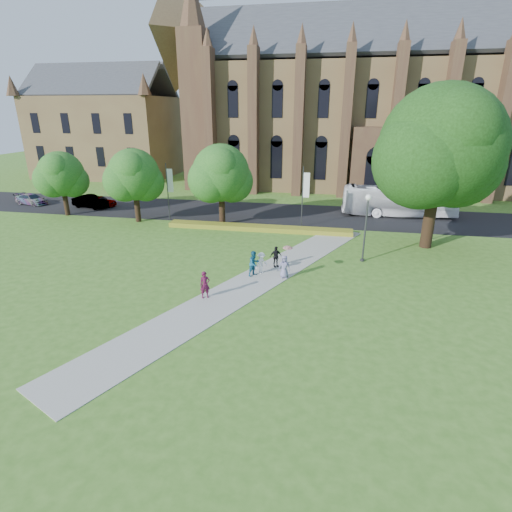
% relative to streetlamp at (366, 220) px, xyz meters
% --- Properties ---
extents(ground, '(160.00, 160.00, 0.00)m').
position_rel_streetlamp_xyz_m(ground, '(-7.50, -6.50, -3.30)').
color(ground, '#3D6D20').
rests_on(ground, ground).
extents(road, '(160.00, 10.00, 0.02)m').
position_rel_streetlamp_xyz_m(road, '(-7.50, 13.50, -3.29)').
color(road, black).
rests_on(road, ground).
extents(footpath, '(15.58, 28.54, 0.04)m').
position_rel_streetlamp_xyz_m(footpath, '(-7.50, -5.50, -3.28)').
color(footpath, '#B2B2A8').
rests_on(footpath, ground).
extents(flower_hedge, '(18.00, 1.40, 0.45)m').
position_rel_streetlamp_xyz_m(flower_hedge, '(-9.50, 6.70, -3.07)').
color(flower_hedge, '#B38F23').
rests_on(flower_hedge, ground).
extents(cathedral, '(52.60, 18.25, 28.00)m').
position_rel_streetlamp_xyz_m(cathedral, '(2.50, 33.23, 9.69)').
color(cathedral, brown).
rests_on(cathedral, ground).
extents(building_west, '(22.00, 14.00, 18.30)m').
position_rel_streetlamp_xyz_m(building_west, '(-41.50, 35.50, 5.91)').
color(building_west, brown).
rests_on(building_west, ground).
extents(streetlamp, '(0.44, 0.44, 5.24)m').
position_rel_streetlamp_xyz_m(streetlamp, '(0.00, 0.00, 0.00)').
color(streetlamp, '#38383D').
rests_on(streetlamp, ground).
extents(large_tree, '(9.60, 9.60, 13.20)m').
position_rel_streetlamp_xyz_m(large_tree, '(5.50, 4.50, 5.07)').
color(large_tree, '#332114').
rests_on(large_tree, ground).
extents(street_tree_0, '(5.20, 5.20, 7.50)m').
position_rel_streetlamp_xyz_m(street_tree_0, '(-22.50, 7.50, 1.58)').
color(street_tree_0, '#332114').
rests_on(street_tree_0, ground).
extents(street_tree_1, '(5.60, 5.60, 8.05)m').
position_rel_streetlamp_xyz_m(street_tree_1, '(-13.50, 8.00, 1.93)').
color(street_tree_1, '#332114').
rests_on(street_tree_1, ground).
extents(street_tree_2, '(4.80, 4.80, 6.95)m').
position_rel_streetlamp_xyz_m(street_tree_2, '(-31.50, 8.50, 1.23)').
color(street_tree_2, '#332114').
rests_on(street_tree_2, ground).
extents(banner_pole_0, '(0.70, 0.10, 6.00)m').
position_rel_streetlamp_xyz_m(banner_pole_0, '(-5.39, 8.70, 0.09)').
color(banner_pole_0, '#38383D').
rests_on(banner_pole_0, ground).
extents(banner_pole_1, '(0.70, 0.10, 6.00)m').
position_rel_streetlamp_xyz_m(banner_pole_1, '(-19.39, 8.70, 0.09)').
color(banner_pole_1, '#38383D').
rests_on(banner_pole_1, ground).
extents(tour_coach, '(12.10, 3.22, 3.35)m').
position_rel_streetlamp_xyz_m(tour_coach, '(4.52, 15.00, -1.60)').
color(tour_coach, white).
rests_on(tour_coach, road).
extents(car_0, '(4.00, 1.70, 1.35)m').
position_rel_streetlamp_xyz_m(car_0, '(-30.12, 12.76, -2.60)').
color(car_0, gray).
rests_on(car_0, road).
extents(car_1, '(4.84, 2.66, 1.51)m').
position_rel_streetlamp_xyz_m(car_1, '(-30.83, 12.05, -2.52)').
color(car_1, gray).
rests_on(car_1, road).
extents(car_2, '(4.61, 2.66, 1.26)m').
position_rel_streetlamp_xyz_m(car_2, '(-39.12, 12.41, -2.65)').
color(car_2, gray).
rests_on(car_2, road).
extents(pedestrian_0, '(0.76, 0.68, 1.74)m').
position_rel_streetlamp_xyz_m(pedestrian_0, '(-10.05, -8.54, -2.39)').
color(pedestrian_0, '#4C112D').
rests_on(pedestrian_0, footpath).
extents(pedestrian_1, '(1.08, 1.13, 1.83)m').
position_rel_streetlamp_xyz_m(pedestrian_1, '(-7.73, -4.52, -2.34)').
color(pedestrian_1, '#185A7A').
rests_on(pedestrian_1, footpath).
extents(pedestrian_2, '(1.08, 1.16, 1.57)m').
position_rel_streetlamp_xyz_m(pedestrian_2, '(-7.30, -3.99, -2.47)').
color(pedestrian_2, white).
rests_on(pedestrian_2, footpath).
extents(pedestrian_3, '(1.01, 0.81, 1.60)m').
position_rel_streetlamp_xyz_m(pedestrian_3, '(-6.47, -2.55, -2.46)').
color(pedestrian_3, black).
rests_on(pedestrian_3, footpath).
extents(pedestrian_4, '(0.84, 0.59, 1.62)m').
position_rel_streetlamp_xyz_m(pedestrian_4, '(-5.59, -4.45, -2.45)').
color(pedestrian_4, slate).
rests_on(pedestrian_4, footpath).
extents(parasol, '(0.82, 0.82, 0.61)m').
position_rel_streetlamp_xyz_m(parasol, '(-5.41, -4.35, -1.33)').
color(parasol, '#C289A1').
rests_on(parasol, pedestrian_4).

